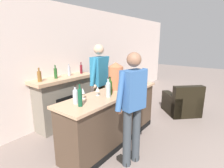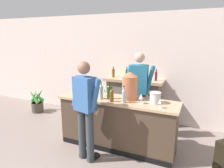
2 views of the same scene
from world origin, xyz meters
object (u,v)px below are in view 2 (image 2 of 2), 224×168
object	(u,v)px
wine_bottle_rose_blush	(83,87)
wine_glass_by_dispenser	(160,102)
wine_bottle_burgundy_dark	(101,91)
wine_glass_near_bucket	(104,91)
person_customer	(85,108)
ice_bucket_steel	(155,98)
wine_bottle_merlot_tall	(77,88)
wine_bottle_port_short	(112,95)
wine_glass_back_row	(93,88)
wine_glass_mid_counter	(141,97)
potted_plant_corner	(37,103)
person_bartender	(138,92)
wine_bottle_chardonnay_pale	(124,95)
copper_dispenser	(130,86)
fireplace_stone	(133,100)
wine_bottle_cabernet_heavy	(109,92)

from	to	relation	value
wine_bottle_rose_blush	wine_glass_by_dispenser	world-z (taller)	wine_bottle_rose_blush
wine_bottle_burgundy_dark	wine_glass_near_bucket	xyz separation A→B (m)	(-0.04, 0.20, -0.04)
person_customer	ice_bucket_steel	world-z (taller)	person_customer
wine_bottle_merlot_tall	wine_glass_near_bucket	bearing A→B (deg)	15.12
wine_bottle_port_short	wine_bottle_merlot_tall	bearing A→B (deg)	171.09
wine_bottle_merlot_tall	wine_glass_back_row	xyz separation A→B (m)	(0.26, 0.22, -0.02)
ice_bucket_steel	wine_bottle_burgundy_dark	bearing A→B (deg)	-170.59
wine_bottle_merlot_tall	wine_glass_mid_counter	world-z (taller)	wine_bottle_merlot_tall
wine_bottle_merlot_tall	wine_bottle_burgundy_dark	bearing A→B (deg)	-5.79
potted_plant_corner	person_bartender	distance (m)	3.24
wine_bottle_chardonnay_pale	wine_bottle_merlot_tall	distance (m)	1.06
copper_dispenser	wine_glass_mid_counter	distance (m)	0.35
wine_bottle_rose_blush	person_bartender	bearing A→B (deg)	23.40
person_bartender	wine_glass_near_bucket	bearing A→B (deg)	-141.35
person_customer	ice_bucket_steel	xyz separation A→B (m)	(1.04, 0.67, 0.12)
wine_bottle_chardonnay_pale	wine_bottle_burgundy_dark	world-z (taller)	wine_bottle_burgundy_dark
wine_glass_back_row	wine_glass_mid_counter	world-z (taller)	wine_glass_mid_counter
wine_glass_by_dispenser	wine_glass_back_row	bearing A→B (deg)	166.79
person_customer	wine_glass_by_dispenser	world-z (taller)	person_customer
copper_dispenser	wine_glass_back_row	size ratio (longest dim) A/B	2.94
potted_plant_corner	wine_glass_by_dispenser	world-z (taller)	wine_glass_by_dispenser
potted_plant_corner	ice_bucket_steel	world-z (taller)	ice_bucket_steel
fireplace_stone	wine_bottle_port_short	distance (m)	1.62
person_customer	wine_bottle_cabernet_heavy	size ratio (longest dim) A/B	5.56
copper_dispenser	wine_bottle_burgundy_dark	world-z (taller)	copper_dispenser
wine_bottle_rose_blush	wine_bottle_port_short	world-z (taller)	same
fireplace_stone	wine_glass_near_bucket	xyz separation A→B (m)	(-0.22, -1.25, 0.53)
wine_bottle_rose_blush	wine_bottle_port_short	xyz separation A→B (m)	(0.79, -0.27, -0.00)
fireplace_stone	wine_bottle_merlot_tall	bearing A→B (deg)	-118.61
fireplace_stone	wine_bottle_chardonnay_pale	distance (m)	1.62
wine_bottle_rose_blush	copper_dispenser	bearing A→B (deg)	0.65
copper_dispenser	wine_bottle_port_short	size ratio (longest dim) A/B	1.90
ice_bucket_steel	wine_bottle_merlot_tall	distance (m)	1.58
person_customer	wine_glass_back_row	distance (m)	0.83
wine_glass_by_dispenser	wine_bottle_burgundy_dark	bearing A→B (deg)	176.76
ice_bucket_steel	wine_bottle_cabernet_heavy	distance (m)	0.86
copper_dispenser	wine_glass_by_dispenser	size ratio (longest dim) A/B	3.31
ice_bucket_steel	wine_glass_near_bucket	world-z (taller)	ice_bucket_steel
wine_bottle_merlot_tall	wine_glass_by_dispenser	bearing A→B (deg)	-4.11
person_customer	person_bartender	bearing A→B (deg)	63.25
person_customer	wine_bottle_chardonnay_pale	size ratio (longest dim) A/B	5.74
potted_plant_corner	wine_glass_by_dispenser	xyz separation A→B (m)	(3.73, -1.01, 0.83)
wine_bottle_rose_blush	wine_glass_mid_counter	distance (m)	1.32
copper_dispenser	wine_bottle_burgundy_dark	xyz separation A→B (m)	(-0.50, -0.21, -0.11)
ice_bucket_steel	fireplace_stone	bearing A→B (deg)	122.32
copper_dispenser	wine_bottle_chardonnay_pale	bearing A→B (deg)	-95.74
person_customer	wine_bottle_merlot_tall	xyz separation A→B (m)	(-0.53, 0.56, 0.17)
wine_glass_back_row	fireplace_stone	bearing A→B (deg)	66.90
wine_bottle_chardonnay_pale	wine_bottle_burgundy_dark	bearing A→B (deg)	175.21
copper_dispenser	wine_bottle_burgundy_dark	distance (m)	0.56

